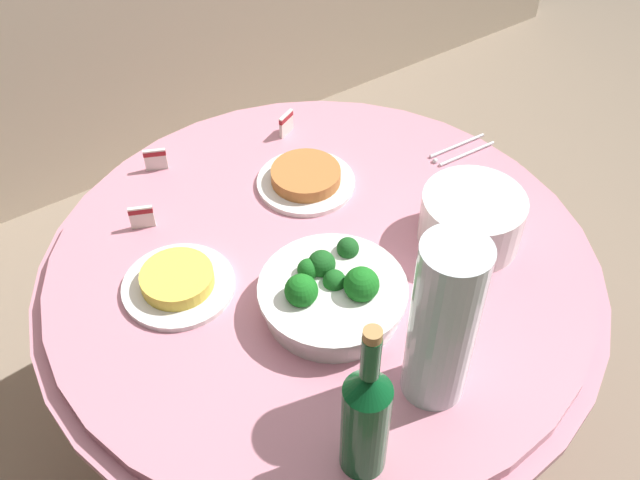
{
  "coord_description": "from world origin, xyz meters",
  "views": [
    {
      "loc": [
        -0.57,
        -0.85,
        1.83
      ],
      "look_at": [
        0.0,
        0.0,
        0.79
      ],
      "focal_mm": 41.32,
      "sensor_mm": 36.0,
      "label": 1
    }
  ],
  "objects": [
    {
      "name": "ground_plane",
      "position": [
        0.0,
        0.0,
        0.0
      ],
      "size": [
        6.0,
        6.0,
        0.0
      ],
      "primitive_type": "plane",
      "color": "gray"
    },
    {
      "name": "buffet_table",
      "position": [
        0.0,
        0.0,
        0.38
      ],
      "size": [
        1.16,
        1.16,
        0.74
      ],
      "color": "maroon",
      "rests_on": "ground_plane"
    },
    {
      "name": "broccoli_bowl",
      "position": [
        -0.05,
        -0.12,
        0.78
      ],
      "size": [
        0.28,
        0.28,
        0.11
      ],
      "color": "white",
      "rests_on": "buffet_table"
    },
    {
      "name": "plate_stack",
      "position": [
        0.29,
        -0.12,
        0.8
      ],
      "size": [
        0.21,
        0.21,
        0.11
      ],
      "color": "white",
      "rests_on": "buffet_table"
    },
    {
      "name": "wine_bottle",
      "position": [
        -0.19,
        -0.41,
        0.87
      ],
      "size": [
        0.07,
        0.07,
        0.34
      ],
      "color": "#0D4D23",
      "rests_on": "buffet_table"
    },
    {
      "name": "decorative_fruit_vase",
      "position": [
        -0.01,
        -0.36,
        0.89
      ],
      "size": [
        0.11,
        0.11,
        0.34
      ],
      "color": "silver",
      "rests_on": "buffet_table"
    },
    {
      "name": "serving_tongs",
      "position": [
        0.46,
        0.1,
        0.74
      ],
      "size": [
        0.17,
        0.05,
        0.01
      ],
      "color": "silver",
      "rests_on": "buffet_table"
    },
    {
      "name": "food_plate_fried_egg",
      "position": [
        -0.27,
        0.09,
        0.76
      ],
      "size": [
        0.22,
        0.22,
        0.04
      ],
      "color": "white",
      "rests_on": "buffet_table"
    },
    {
      "name": "food_plate_peanuts",
      "position": [
        0.1,
        0.2,
        0.76
      ],
      "size": [
        0.22,
        0.22,
        0.04
      ],
      "color": "white",
      "rests_on": "buffet_table"
    },
    {
      "name": "label_placard_front",
      "position": [
        0.16,
        0.39,
        0.77
      ],
      "size": [
        0.05,
        0.03,
        0.05
      ],
      "color": "white",
      "rests_on": "buffet_table"
    },
    {
      "name": "label_placard_mid",
      "position": [
        -0.26,
        0.28,
        0.77
      ],
      "size": [
        0.05,
        0.03,
        0.05
      ],
      "color": "white",
      "rests_on": "buffet_table"
    },
    {
      "name": "label_placard_rear",
      "position": [
        -0.16,
        0.44,
        0.77
      ],
      "size": [
        0.05,
        0.03,
        0.05
      ],
      "color": "white",
      "rests_on": "buffet_table"
    }
  ]
}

